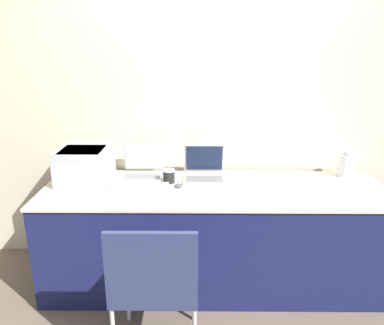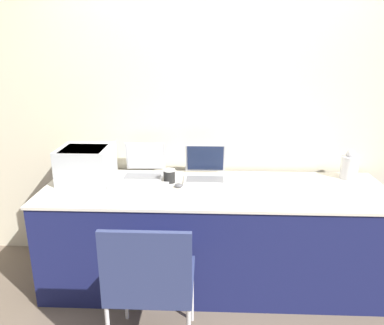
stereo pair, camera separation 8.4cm
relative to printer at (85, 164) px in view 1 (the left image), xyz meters
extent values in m
plane|color=#6B5B4C|center=(0.97, -0.50, -0.90)|extent=(14.00, 14.00, 0.00)
cube|color=beige|center=(0.97, 0.33, 0.40)|extent=(8.00, 0.05, 2.60)
cube|color=#191E51|center=(0.97, -0.13, -0.53)|extent=(2.46, 0.75, 0.74)
cube|color=silver|center=(0.97, -0.13, -0.15)|extent=(2.48, 0.77, 0.02)
cube|color=#B2B7BC|center=(0.00, 0.00, -0.01)|extent=(0.38, 0.36, 0.26)
cube|color=black|center=(0.00, -0.03, 0.10)|extent=(0.30, 0.27, 0.05)
cube|color=#B7B7BC|center=(0.41, 0.07, -0.13)|extent=(0.31, 0.24, 0.02)
cube|color=slate|center=(0.41, 0.06, -0.12)|extent=(0.28, 0.13, 0.00)
cube|color=#B7B7BC|center=(0.41, 0.22, -0.01)|extent=(0.31, 0.06, 0.23)
cube|color=silver|center=(0.41, 0.21, -0.01)|extent=(0.28, 0.05, 0.21)
cube|color=#B7B7BC|center=(0.89, 0.02, -0.13)|extent=(0.32, 0.24, 0.02)
cube|color=slate|center=(0.89, 0.01, -0.12)|extent=(0.28, 0.13, 0.00)
cube|color=#B7B7BC|center=(0.89, 0.17, -0.01)|extent=(0.32, 0.07, 0.23)
cube|color=#192342|center=(0.89, 0.17, -0.01)|extent=(0.28, 0.06, 0.21)
cube|color=silver|center=(0.41, -0.13, -0.13)|extent=(0.43, 0.14, 0.02)
cylinder|color=black|center=(0.63, -0.02, -0.09)|extent=(0.09, 0.09, 0.09)
cylinder|color=white|center=(0.63, -0.02, -0.04)|extent=(0.09, 0.09, 0.01)
ellipsoid|color=#4C4C51|center=(0.70, -0.12, -0.12)|extent=(0.06, 0.05, 0.03)
cylinder|color=silver|center=(2.00, 0.12, -0.05)|extent=(0.13, 0.13, 0.18)
sphere|color=silver|center=(2.00, 0.12, 0.05)|extent=(0.07, 0.07, 0.07)
cube|color=navy|center=(0.60, -0.80, -0.45)|extent=(0.47, 0.47, 0.04)
cube|color=navy|center=(0.60, -1.02, -0.23)|extent=(0.47, 0.03, 0.40)
cylinder|color=silver|center=(0.39, -0.59, -0.69)|extent=(0.02, 0.02, 0.44)
cylinder|color=silver|center=(0.82, -0.59, -0.69)|extent=(0.02, 0.02, 0.44)
camera|label=1|loc=(0.82, -2.64, 0.85)|focal=35.00mm
camera|label=2|loc=(0.91, -2.64, 0.85)|focal=35.00mm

